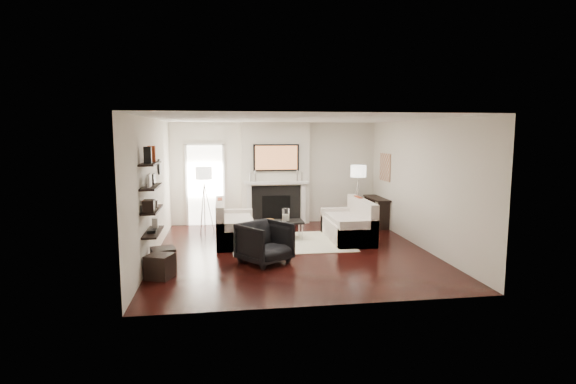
{
  "coord_description": "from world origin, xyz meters",
  "views": [
    {
      "loc": [
        -1.4,
        -8.93,
        2.42
      ],
      "look_at": [
        0.0,
        0.6,
        1.15
      ],
      "focal_mm": 28.0,
      "sensor_mm": 36.0,
      "label": 1
    }
  ],
  "objects": [
    {
      "name": "pillow_left_orange",
      "position": [
        -1.47,
        1.25,
        0.73
      ],
      "size": [
        0.1,
        0.42,
        0.42
      ],
      "primitive_type": "cube",
      "color": "maroon",
      "rests_on": "loveseat_left_cushion"
    },
    {
      "name": "loveseat_left_cushion",
      "position": [
        -1.08,
        0.95,
        0.47
      ],
      "size": [
        0.63,
        1.44,
        0.1
      ],
      "primitive_type": "cube",
      "color": "beige",
      "rests_on": "loveseat_left_base"
    },
    {
      "name": "console_leg_s",
      "position": [
        2.57,
        2.72,
        0.35
      ],
      "size": [
        0.3,
        0.04,
        0.71
      ],
      "primitive_type": "cube",
      "color": "black",
      "rests_on": "floor"
    },
    {
      "name": "shelf_lower",
      "position": [
        -2.62,
        -1.0,
        1.1
      ],
      "size": [
        0.25,
        1.0,
        0.04
      ],
      "primitive_type": "cube",
      "color": "black",
      "rests_on": "wall_left"
    },
    {
      "name": "loveseat_right_arm_s",
      "position": [
        1.4,
        1.62,
        0.3
      ],
      "size": [
        0.85,
        0.18,
        0.6
      ],
      "primitive_type": "cube",
      "color": "beige",
      "rests_on": "floor"
    },
    {
      "name": "candlestick_r_tall",
      "position": [
        0.55,
        2.7,
        1.3
      ],
      "size": [
        0.04,
        0.04,
        0.3
      ],
      "primitive_type": "cylinder",
      "color": "silver",
      "rests_on": "mantel_shelf"
    },
    {
      "name": "clock_face",
      "position": [
        -2.71,
        0.9,
        1.7
      ],
      "size": [
        0.01,
        0.29,
        0.29
      ],
      "primitive_type": "cylinder",
      "rotation": [
        0.0,
        1.57,
        0.0
      ],
      "color": "white",
      "rests_on": "clock_rim"
    },
    {
      "name": "wall_art",
      "position": [
        2.73,
        2.05,
        1.55
      ],
      "size": [
        0.03,
        0.7,
        0.7
      ],
      "primitive_type": "cube",
      "color": "#AC7956",
      "rests_on": "wall_right"
    },
    {
      "name": "tv_body",
      "position": [
        0.0,
        2.71,
        1.78
      ],
      "size": [
        1.2,
        0.06,
        0.7
      ],
      "primitive_type": "cube",
      "color": "black",
      "rests_on": "chimney_breast"
    },
    {
      "name": "ottoman_near",
      "position": [
        -2.47,
        -0.95,
        0.2
      ],
      "size": [
        0.5,
        0.5,
        0.4
      ],
      "primitive_type": "cube",
      "rotation": [
        0.0,
        0.0,
        0.28
      ],
      "color": "black",
      "rests_on": "floor"
    },
    {
      "name": "mantel_pilaster_r",
      "position": [
        0.72,
        2.71,
        0.55
      ],
      "size": [
        0.12,
        0.08,
        1.1
      ],
      "primitive_type": "cube",
      "color": "white",
      "rests_on": "floor"
    },
    {
      "name": "loveseat_left_base",
      "position": [
        -1.13,
        0.95,
        0.21
      ],
      "size": [
        0.85,
        1.8,
        0.42
      ],
      "primitive_type": "cube",
      "color": "beige",
      "rests_on": "floor"
    },
    {
      "name": "loveseat_left_arm_n",
      "position": [
        -1.13,
        0.14,
        0.3
      ],
      "size": [
        0.85,
        0.18,
        0.6
      ],
      "primitive_type": "cube",
      "color": "beige",
      "rests_on": "floor"
    },
    {
      "name": "decor_frame_b",
      "position": [
        -2.62,
        -0.7,
        1.61
      ],
      "size": [
        0.04,
        0.22,
        0.18
      ],
      "primitive_type": "cube",
      "color": "black",
      "rests_on": "shelf_upper"
    },
    {
      "name": "pillow_right_charcoal",
      "position": [
        1.74,
        0.51,
        0.72
      ],
      "size": [
        0.1,
        0.4,
        0.4
      ],
      "primitive_type": "cube",
      "color": "black",
      "rests_on": "loveseat_right_cushion"
    },
    {
      "name": "pillow_left_charcoal",
      "position": [
        -1.47,
        0.65,
        0.72
      ],
      "size": [
        0.1,
        0.4,
        0.4
      ],
      "primitive_type": "cube",
      "color": "black",
      "rests_on": "loveseat_left_cushion"
    },
    {
      "name": "door_trim_l",
      "position": [
        -2.33,
        2.96,
        1.05
      ],
      "size": [
        0.06,
        0.06,
        2.16
      ],
      "primitive_type": "cube",
      "color": "white",
      "rests_on": "floor"
    },
    {
      "name": "candlestick_l_tall",
      "position": [
        -0.55,
        2.7,
        1.3
      ],
      "size": [
        0.04,
        0.04,
        0.3
      ],
      "primitive_type": "cylinder",
      "color": "silver",
      "rests_on": "mantel_shelf"
    },
    {
      "name": "room_envelope",
      "position": [
        0.0,
        0.0,
        1.35
      ],
      "size": [
        6.0,
        6.0,
        6.0
      ],
      "color": "black",
      "rests_on": "ground"
    },
    {
      "name": "fireplace_surround",
      "position": [
        0.0,
        2.74,
        0.52
      ],
      "size": [
        1.3,
        0.02,
        1.04
      ],
      "primitive_type": "cube",
      "color": "black",
      "rests_on": "floor"
    },
    {
      "name": "candlestick_l_short",
      "position": [
        -0.68,
        2.7,
        1.27
      ],
      "size": [
        0.04,
        0.04,
        0.24
      ],
      "primitive_type": "cylinder",
      "color": "silver",
      "rests_on": "mantel_shelf"
    },
    {
      "name": "lamp_left_post",
      "position": [
        -1.85,
        2.13,
        0.6
      ],
      "size": [
        0.02,
        0.02,
        1.2
      ],
      "primitive_type": "cylinder",
      "color": "silver",
      "rests_on": "floor"
    },
    {
      "name": "door_trim_top",
      "position": [
        -1.85,
        2.96,
        2.13
      ],
      "size": [
        1.02,
        0.06,
        0.06
      ],
      "primitive_type": "cube",
      "color": "white",
      "rests_on": "wall_back"
    },
    {
      "name": "candlestick_r_short",
      "position": [
        0.68,
        2.7,
        1.27
      ],
      "size": [
        0.04,
        0.04,
        0.24
      ],
      "primitive_type": "cylinder",
      "color": "silver",
      "rests_on": "mantel_shelf"
    },
    {
      "name": "lamp_left_leg_b",
      "position": [
        -1.91,
        2.22,
        0.6
      ],
      "size": [
        0.14,
        0.22,
        1.23
      ],
      "primitive_type": "cylinder",
      "rotation": [
        0.18,
        0.0,
        0.52
      ],
      "color": "silver",
      "rests_on": "floor"
    },
    {
      "name": "clock_rim",
      "position": [
        -2.73,
        0.9,
        1.7
      ],
      "size": [
        0.04,
        0.34,
        0.34
      ],
      "primitive_type": "cylinder",
      "rotation": [
        0.0,
        1.57,
        0.0
      ],
      "color": "black",
      "rests_on": "wall_left"
    },
    {
      "name": "lamp_right_post",
      "position": [
        2.05,
        2.14,
        0.6
      ],
      "size": [
        0.02,
        0.02,
        1.2
      ],
      "primitive_type": "cylinder",
      "color": "silver",
      "rests_on": "floor"
    },
    {
      "name": "lamp_right_leg_b",
      "position": [
        2.0,
        2.23,
        0.6
      ],
      "size": [
        0.14,
        0.22,
        1.23
      ],
      "primitive_type": "cylinder",
      "rotation": [
        0.18,
        0.0,
        0.52
      ],
      "color": "silver",
      "rests_on": "floor"
    },
    {
      "name": "lamp_right_leg_a",
      "position": [
        2.16,
        2.14,
        0.6
      ],
      "size": [
        0.25,
        0.02,
        1.23
      ],
      "primitive_type": "cylinder",
      "rotation": [
        0.18,
        0.0,
        4.71
      ],
      "color": "silver",
      "rests_on": "floor"
    },
    {
      "name": "door_trim_r",
      "position": [
        -1.37,
        2.96,
        1.05
      ],
      "size": [
        0.06,
        0.06,
        2.16
      ],
      "primitive_type": "cube",
      "color": "white",
      "rests_on": "floor"
    },
    {
      "name": "mantel_pilaster_l",
      "position": [
        -0.72,
        2.71,
        0.55
      ],
      "size": [
        0.12,
        0.08,
        1.1
      ],
      "primitive_type": "cube",
      "color": "white",
      "rests_on": "floor"
    },
    {
      "name": "decor_frame_a",
      "position": [
        -2.62,
        -1.16,
        1.63
      ],
      "size": [
        0.04,
        0.3,
        0.22
      ],
      "primitive_type": "cube",
      "color": "white",
      "rests_on": "shelf_upper"
    },
    {
      "name": "hurricane_candle",
      "position": [
        0.01,
        1.07,
        0.5
      ],
      "size": [
        0.11,
        0.11,
        0.17
      ],
      "primitive_type": "cylinder",
      "color": "white",
      "rests_on": "coffee_table"
    },
    {
      "name": "decor_books",
      "position": [
        -2.62,
        -1.1,
        0.74
      ],
      "size": [
        0.14,
        0.2,
        0.05
      ],
      "primitive_type": "cube",
      "color": "black",
      "rests_on": "shelf_bottom"
    },
    {
      "name": "loveseat_right_cushion",
      "position": [
        1.35,
        0.81,
        0.47
      ],
      "size": [
        0.63,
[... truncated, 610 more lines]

